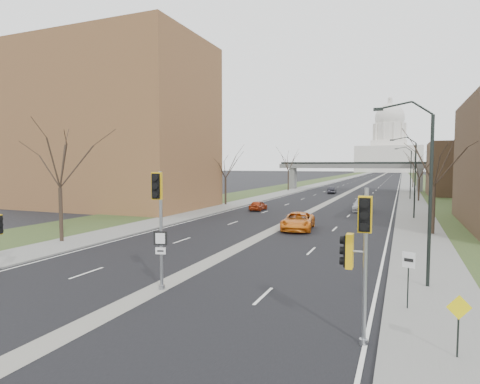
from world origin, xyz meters
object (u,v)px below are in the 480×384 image
Objects in this scene: car_left_far at (332,190)px; car_left_near at (258,205)px; signal_pole_median at (159,208)px; speed_limit_sign at (408,270)px; signal_pole_right at (359,244)px; car_right_mid at (361,205)px; car_right_near at (298,221)px; warning_sign at (459,317)px.

car_left_near is at bearing 80.54° from car_left_far.
signal_pole_median is 2.44× the size of speed_limit_sign.
signal_pole_right is 39.18m from car_right_mid.
speed_limit_sign is (1.53, 3.96, -1.66)m from signal_pole_right.
signal_pole_median reaches higher than signal_pole_right.
car_right_near is 1.10× the size of car_right_mid.
car_left_near is (-15.78, 35.00, -2.70)m from signal_pole_right.
car_right_mid is at bearing 70.36° from car_right_near.
car_left_far is (-2.94, 66.34, -3.18)m from signal_pole_median.
car_right_near is (-8.89, 17.94, -0.90)m from speed_limit_sign.
signal_pole_right is 4.56m from speed_limit_sign.
speed_limit_sign is at bearing -7.40° from signal_pole_median.
signal_pole_median is 12.32m from warning_sign.
warning_sign is 39.55m from car_left_near.
speed_limit_sign is 4.07m from warning_sign.
warning_sign is at bearing -54.63° from speed_limit_sign.
car_right_mid is at bearing 65.30° from signal_pole_median.
car_right_near is at bearing 122.99° from car_left_near.
signal_pole_right reaches higher than warning_sign.
signal_pole_right is 1.37× the size of car_left_near.
signal_pole_median is 19.86m from car_right_near.
signal_pole_median is at bearing 165.15° from signal_pole_right.
signal_pole_right is 38.49m from car_left_near.
car_left_far is 0.79× the size of car_right_mid.
car_left_far is at bearing 102.07° from car_right_mid.
speed_limit_sign reaches higher than car_right_mid.
car_left_near is 15.58m from car_right_near.
speed_limit_sign reaches higher than car_right_near.
speed_limit_sign is (10.52, 1.61, -2.17)m from signal_pole_median.
signal_pole_right is 23.24m from car_right_near.
car_right_mid is (12.32, 3.94, 0.11)m from car_left_near.
car_left_far is 0.72× the size of car_right_near.
car_left_near is 12.93m from car_right_mid.
warning_sign is 0.34× the size of car_right_near.
car_right_near is 17.49m from car_right_mid.
car_left_near is 33.90m from car_left_far.
signal_pole_median is at bearing -155.11° from speed_limit_sign.
car_left_far is at bearing 99.62° from signal_pole_right.
car_right_near is at bearing 69.11° from signal_pole_median.
car_right_near is (8.43, -13.10, 0.15)m from car_left_near.
car_right_near is at bearing -106.67° from car_right_mid.
speed_limit_sign reaches higher than car_left_near.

